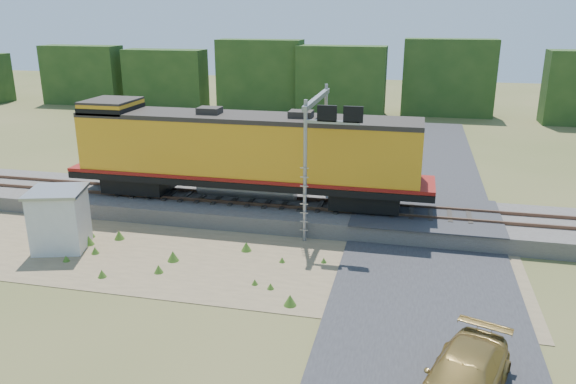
% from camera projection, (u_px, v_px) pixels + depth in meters
% --- Properties ---
extents(ground, '(140.00, 140.00, 0.00)m').
position_uv_depth(ground, '(253.00, 267.00, 23.38)').
color(ground, '#475123').
rests_on(ground, ground).
extents(ballast, '(70.00, 5.00, 0.80)m').
position_uv_depth(ballast, '(286.00, 211.00, 28.83)').
color(ballast, slate).
rests_on(ballast, ground).
extents(rails, '(70.00, 1.54, 0.16)m').
position_uv_depth(rails, '(286.00, 202.00, 28.68)').
color(rails, brown).
rests_on(rails, ballast).
extents(dirt_shoulder, '(26.00, 8.00, 0.03)m').
position_uv_depth(dirt_shoulder, '(212.00, 257.00, 24.26)').
color(dirt_shoulder, '#8C7754').
rests_on(dirt_shoulder, ground).
extents(road, '(7.00, 66.00, 0.86)m').
position_uv_depth(road, '(425.00, 274.00, 22.55)').
color(road, '#38383A').
rests_on(road, ground).
extents(tree_line_north, '(130.00, 3.00, 6.50)m').
position_uv_depth(tree_line_north, '(356.00, 84.00, 57.71)').
color(tree_line_north, '#1F3D16').
rests_on(tree_line_north, ground).
extents(weed_clumps, '(15.00, 6.20, 0.56)m').
position_uv_depth(weed_clumps, '(176.00, 258.00, 24.22)').
color(weed_clumps, '#416C1F').
rests_on(weed_clumps, ground).
extents(locomotive, '(18.74, 2.86, 4.83)m').
position_uv_depth(locomotive, '(241.00, 152.00, 28.42)').
color(locomotive, black).
rests_on(locomotive, rails).
extents(shed, '(2.89, 2.89, 2.75)m').
position_uv_depth(shed, '(60.00, 219.00, 24.82)').
color(shed, silver).
rests_on(shed, ground).
extents(signal_gantry, '(2.60, 6.20, 6.55)m').
position_uv_depth(signal_gantry, '(321.00, 127.00, 26.44)').
color(signal_gantry, gray).
rests_on(signal_gantry, ground).
extents(car, '(3.31, 4.98, 1.34)m').
position_uv_depth(car, '(463.00, 379.00, 15.15)').
color(car, olive).
rests_on(car, ground).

